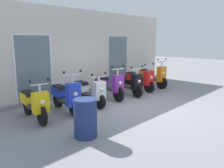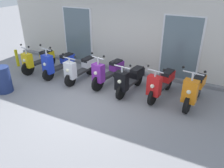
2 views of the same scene
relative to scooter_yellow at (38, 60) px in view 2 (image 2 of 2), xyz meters
The scene contains 11 objects.
ground_plane 3.24m from the scooter_yellow, 22.35° to the right, with size 40.00×40.00×0.00m, color gray.
storefront_facade 3.59m from the scooter_yellow, 29.47° to the left, with size 10.63×0.50×3.27m.
scooter_yellow is the anchor object (origin of this frame).
scooter_blue 1.00m from the scooter_yellow, ahead, with size 0.63×1.54×1.30m.
scooter_white 1.96m from the scooter_yellow, ahead, with size 0.58×1.61×1.13m.
scooter_purple 3.02m from the scooter_yellow, ahead, with size 0.65×1.66×1.27m.
scooter_black 3.89m from the scooter_yellow, ahead, with size 0.62×1.58×1.19m.
scooter_red 4.86m from the scooter_yellow, ahead, with size 0.61×1.65×1.19m.
scooter_orange 5.83m from the scooter_yellow, ahead, with size 0.62×1.61×1.33m.
trash_bin 1.86m from the scooter_yellow, 83.15° to the right, with size 0.51×0.51×0.86m, color navy.
curb_bollard 1.17m from the scooter_yellow, behind, with size 0.12×0.12×0.70m, color yellow.
Camera 2 is at (3.26, -4.75, 3.48)m, focal length 35.33 mm.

